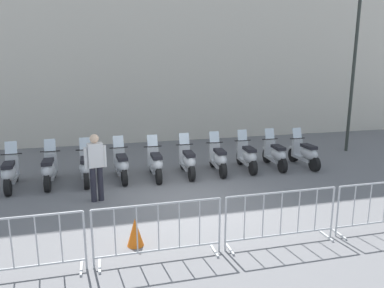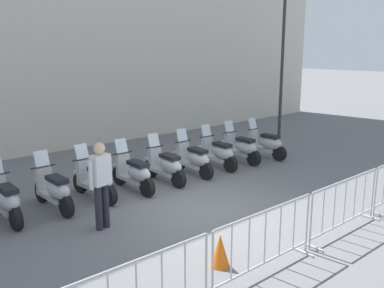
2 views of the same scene
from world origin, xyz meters
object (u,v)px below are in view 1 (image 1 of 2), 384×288
Objects in this scene: barrier_segment_2 at (159,232)px; barrier_segment_3 at (281,218)px; motorcycle_0 at (10,173)px; motorcycle_1 at (49,170)px; motorcycle_4 at (156,164)px; motorcycle_8 at (276,155)px; officer_near_row_end at (96,164)px; motorcycle_7 at (247,157)px; traffic_cone at (135,232)px; barrier_segment_1 at (12,249)px; motorcycle_6 at (218,159)px; motorcycle_5 at (188,161)px; motorcycle_2 at (86,168)px; motorcycle_9 at (305,154)px; motorcycle_3 at (122,165)px; street_lamp at (355,57)px.

barrier_segment_2 is 1.00× the size of barrier_segment_3.
motorcycle_0 is 1.01m from motorcycle_1.
motorcycle_8 is (4.03, 0.21, 0.00)m from motorcycle_4.
officer_near_row_end is (-1.11, 3.17, 0.45)m from barrier_segment_2.
motorcycle_7 is 3.13× the size of traffic_cone.
barrier_segment_3 is at bearing -41.89° from officer_near_row_end.
motorcycle_4 is 5.58m from barrier_segment_1.
motorcycle_5 is at bearing -176.75° from motorcycle_6.
motorcycle_2 is at bearing 78.97° from barrier_segment_1.
motorcycle_7 is at bearing 4.92° from motorcycle_6.
motorcycle_0 and motorcycle_5 have the same top height.
motorcycle_1 is 1.00× the size of motorcycle_8.
motorcycle_0 and motorcycle_4 have the same top height.
traffic_cone is (-0.95, -4.07, -0.18)m from motorcycle_4.
motorcycle_2 reaches higher than barrier_segment_3.
motorcycle_5 is at bearing 2.44° from motorcycle_4.
motorcycle_0 is at bearing 126.67° from barrier_segment_2.
motorcycle_9 is at bearing 55.43° from barrier_segment_3.
barrier_segment_1 is (-6.98, -4.95, 0.07)m from motorcycle_8.
traffic_cone is at bearing -63.18° from motorcycle_1.
motorcycle_3 is 5.48m from barrier_segment_3.
traffic_cone is at bearing -146.32° from street_lamp.
motorcycle_9 is at bearing 0.90° from motorcycle_0.
motorcycle_2 is 4.03m from motorcycle_6.
barrier_segment_3 is (2.79, -4.72, 0.07)m from motorcycle_3.
officer_near_row_end is at bearing -113.20° from motorcycle_3.
motorcycle_6 is at bearing -163.79° from street_lamp.
traffic_cone is at bearing -139.28° from motorcycle_8.
barrier_segment_3 is 1.32× the size of officer_near_row_end.
motorcycle_3 is 6.05m from motorcycle_9.
barrier_segment_3 is (1.79, -4.63, 0.07)m from motorcycle_4.
motorcycle_0 is 12.45m from street_lamp.
motorcycle_9 is at bearing 1.09° from motorcycle_4.
barrier_segment_1 is at bearing -178.77° from barrier_segment_3.
motorcycle_0 is 2.81m from officer_near_row_end.
officer_near_row_end is (-1.69, -1.51, 0.53)m from motorcycle_4.
motorcycle_7 is 1.00× the size of motorcycle_9.
barrier_segment_1 is (-0.93, -4.77, 0.07)m from motorcycle_2.
motorcycle_5 and motorcycle_6 have the same top height.
motorcycle_0 and motorcycle_1 have the same top height.
officer_near_row_end reaches higher than motorcycle_9.
motorcycle_1 is 6.72m from barrier_segment_3.
traffic_cone is (-1.95, -4.11, -0.18)m from motorcycle_5.
officer_near_row_end is at bearing -166.58° from motorcycle_9.
motorcycle_1 and motorcycle_9 have the same top height.
motorcycle_2 is 0.75× the size of barrier_segment_3.
motorcycle_3 is 5.04m from motorcycle_8.
officer_near_row_end reaches higher than motorcycle_4.
motorcycle_8 is at bearing 1.32° from motorcycle_1.
motorcycle_7 is at bearing 19.84° from officer_near_row_end.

